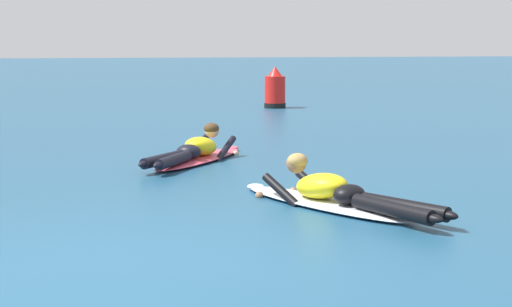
% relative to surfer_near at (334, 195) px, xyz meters
% --- Properties ---
extents(ground_plane, '(120.00, 120.00, 0.00)m').
position_rel_surfer_near_xyz_m(ground_plane, '(-2.37, 8.16, -0.14)').
color(ground_plane, navy).
extents(surfer_near, '(1.64, 2.57, 0.53)m').
position_rel_surfer_near_xyz_m(surfer_near, '(0.00, 0.00, 0.00)').
color(surfer_near, silver).
rests_on(surfer_near, ground).
extents(surfer_far, '(1.75, 2.39, 0.55)m').
position_rel_surfer_near_xyz_m(surfer_far, '(-0.99, 3.30, -0.00)').
color(surfer_far, '#E54C66').
rests_on(surfer_far, ground).
extents(channel_marker_buoy, '(0.53, 0.53, 1.01)m').
position_rel_surfer_near_xyz_m(channel_marker_buoy, '(1.90, 11.82, 0.26)').
color(channel_marker_buoy, red).
rests_on(channel_marker_buoy, ground).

